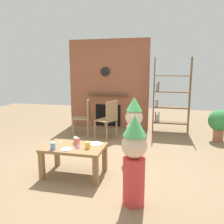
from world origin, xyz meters
The scene contains 17 objects.
ground_plane centered at (0.00, 0.00, 0.00)m, with size 12.00×12.00×0.00m, color #846B4C.
brick_fireplace_feature centered at (-0.45, 2.60, 1.19)m, with size 2.20×0.28×2.40m.
bookshelf centered at (1.18, 2.40, 0.88)m, with size 0.90×0.28×1.90m.
coffee_table centered at (-0.24, -0.44, 0.37)m, with size 0.92×0.58×0.46m.
paper_cup_near_left centered at (-0.48, -0.64, 0.51)m, with size 0.07×0.07×0.10m, color #669EE0.
paper_cup_near_right centered at (-0.01, -0.48, 0.51)m, with size 0.08×0.08×0.10m, color #F2CC4C.
paper_cup_center centered at (-0.23, -0.36, 0.51)m, with size 0.08×0.08×0.10m, color #E5666B.
paper_cup_far_left centered at (-0.28, -0.28, 0.51)m, with size 0.06×0.06×0.10m, color #8CD18C.
paper_plate_front centered at (-0.29, -0.61, 0.46)m, with size 0.16×0.16×0.01m, color white.
paper_plate_rear centered at (0.05, -0.27, 0.46)m, with size 0.21×0.21×0.01m, color white.
birthday_cake_slice centered at (-0.15, -0.52, 0.50)m, with size 0.10×0.10×0.08m, color pink.
table_fork centered at (-0.53, -0.29, 0.46)m, with size 0.15×0.02×0.01m, color silver.
child_with_cone_hat centered at (0.74, -0.99, 0.58)m, with size 0.30×0.30×1.09m.
child_in_pink centered at (0.54, 0.46, 0.60)m, with size 0.31×0.31×1.13m.
dining_chair_left centered at (-0.80, 1.60, 0.51)m, with size 0.46×0.46×0.90m.
dining_chair_middle centered at (-0.17, 1.46, 0.51)m, with size 0.53×0.53×0.90m.
potted_plant_tall centered at (2.29, 1.90, 0.43)m, with size 0.48×0.48×0.71m.
Camera 1 is at (1.05, -3.47, 1.59)m, focal length 36.20 mm.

